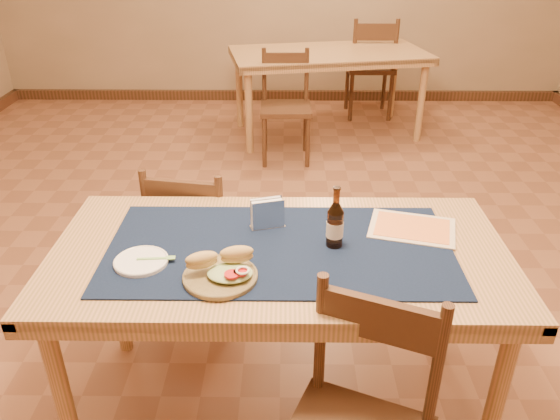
{
  "coord_description": "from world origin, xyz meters",
  "views": [
    {
      "loc": [
        0.02,
        -2.42,
        1.77
      ],
      "look_at": [
        0.0,
        -0.7,
        0.85
      ],
      "focal_mm": 35.0,
      "sensor_mm": 36.0,
      "label": 1
    }
  ],
  "objects_px": {
    "main_table": "(280,268)",
    "sandwich_plate": "(222,271)",
    "napkin_holder": "(267,214)",
    "back_table": "(328,61)",
    "chair_main_far": "(197,240)",
    "beer_bottle": "(335,224)"
  },
  "relations": [
    {
      "from": "main_table",
      "to": "sandwich_plate",
      "type": "height_order",
      "value": "sandwich_plate"
    },
    {
      "from": "sandwich_plate",
      "to": "napkin_holder",
      "type": "distance_m",
      "value": 0.36
    },
    {
      "from": "main_table",
      "to": "back_table",
      "type": "height_order",
      "value": "same"
    },
    {
      "from": "chair_main_far",
      "to": "napkin_holder",
      "type": "distance_m",
      "value": 0.67
    },
    {
      "from": "back_table",
      "to": "sandwich_plate",
      "type": "relative_size",
      "value": 7.5
    },
    {
      "from": "sandwich_plate",
      "to": "back_table",
      "type": "bearing_deg",
      "value": 80.45
    },
    {
      "from": "sandwich_plate",
      "to": "beer_bottle",
      "type": "xyz_separation_m",
      "value": [
        0.37,
        0.2,
        0.06
      ]
    },
    {
      "from": "main_table",
      "to": "sandwich_plate",
      "type": "xyz_separation_m",
      "value": [
        -0.18,
        -0.18,
        0.11
      ]
    },
    {
      "from": "chair_main_far",
      "to": "napkin_holder",
      "type": "bearing_deg",
      "value": -50.75
    },
    {
      "from": "chair_main_far",
      "to": "sandwich_plate",
      "type": "relative_size",
      "value": 3.49
    },
    {
      "from": "back_table",
      "to": "chair_main_far",
      "type": "bearing_deg",
      "value": -106.63
    },
    {
      "from": "main_table",
      "to": "sandwich_plate",
      "type": "bearing_deg",
      "value": -134.35
    },
    {
      "from": "chair_main_far",
      "to": "beer_bottle",
      "type": "bearing_deg",
      "value": -43.37
    },
    {
      "from": "chair_main_far",
      "to": "sandwich_plate",
      "type": "height_order",
      "value": "sandwich_plate"
    },
    {
      "from": "main_table",
      "to": "napkin_holder",
      "type": "xyz_separation_m",
      "value": [
        -0.05,
        0.14,
        0.14
      ]
    },
    {
      "from": "chair_main_far",
      "to": "napkin_holder",
      "type": "relative_size",
      "value": 6.17
    },
    {
      "from": "chair_main_far",
      "to": "sandwich_plate",
      "type": "bearing_deg",
      "value": -74.02
    },
    {
      "from": "back_table",
      "to": "napkin_holder",
      "type": "height_order",
      "value": "napkin_holder"
    },
    {
      "from": "back_table",
      "to": "beer_bottle",
      "type": "distance_m",
      "value": 3.21
    },
    {
      "from": "main_table",
      "to": "chair_main_far",
      "type": "height_order",
      "value": "chair_main_far"
    },
    {
      "from": "back_table",
      "to": "napkin_holder",
      "type": "relative_size",
      "value": 13.26
    },
    {
      "from": "main_table",
      "to": "back_table",
      "type": "relative_size",
      "value": 0.89
    }
  ]
}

